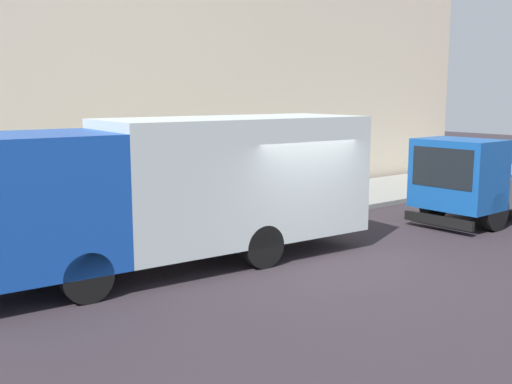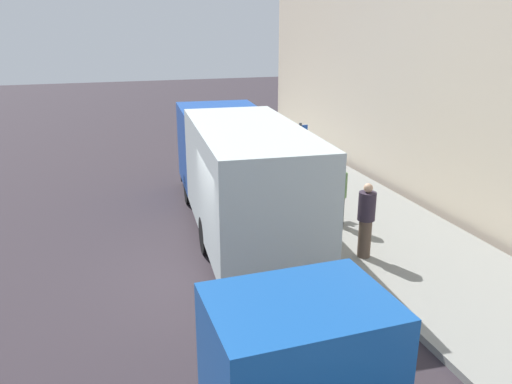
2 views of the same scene
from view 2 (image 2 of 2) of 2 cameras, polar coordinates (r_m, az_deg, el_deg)
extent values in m
plane|color=#30282E|center=(11.30, -5.64, -9.11)|extent=(80.00, 80.00, 0.00)
cube|color=gray|center=(13.03, 15.99, -5.54)|extent=(3.79, 30.00, 0.15)
cube|color=#1545A5|center=(15.80, -4.10, 5.25)|extent=(2.51, 2.80, 2.36)
cube|color=black|center=(17.00, -4.86, 7.15)|extent=(1.96, 0.19, 1.32)
cube|color=silver|center=(11.85, -0.78, 1.27)|extent=(2.72, 5.78, 2.54)
cube|color=black|center=(17.48, -4.76, 1.86)|extent=(2.25, 0.27, 0.24)
cylinder|color=black|center=(15.48, -7.40, 0.34)|extent=(0.36, 0.90, 0.88)
cylinder|color=black|center=(15.81, -0.04, 0.87)|extent=(0.36, 0.90, 0.88)
cylinder|color=black|center=(12.12, -5.48, -4.82)|extent=(0.36, 0.90, 0.88)
cylinder|color=black|center=(12.53, 3.81, -3.97)|extent=(0.36, 0.90, 0.88)
cube|color=#154FA2|center=(6.24, 4.74, -19.15)|extent=(2.09, 1.58, 1.80)
cube|color=black|center=(6.68, 2.19, -14.03)|extent=(1.72, 0.10, 1.01)
cylinder|color=#493D51|center=(15.12, 5.29, 0.61)|extent=(0.37, 0.37, 0.91)
cylinder|color=maroon|center=(14.91, 5.38, 3.37)|extent=(0.50, 0.50, 0.60)
sphere|color=brown|center=(14.81, 5.43, 4.89)|extent=(0.22, 0.22, 0.22)
cylinder|color=black|center=(13.44, 9.29, -2.14)|extent=(0.35, 0.35, 0.79)
cylinder|color=#567C49|center=(13.21, 9.45, 0.77)|extent=(0.47, 0.47, 0.65)
sphere|color=brown|center=(13.09, 9.55, 2.55)|extent=(0.20, 0.20, 0.20)
cylinder|color=brown|center=(11.78, 12.07, -5.08)|extent=(0.41, 0.41, 0.89)
cylinder|color=#2E2433|center=(11.50, 12.32, -1.56)|extent=(0.55, 0.55, 0.64)
sphere|color=tan|center=(11.36, 12.46, 0.45)|extent=(0.20, 0.20, 0.20)
cone|color=orange|center=(16.38, 2.38, 1.45)|extent=(0.40, 0.40, 0.57)
cylinder|color=#4C5156|center=(14.53, 4.88, 3.01)|extent=(0.08, 0.08, 2.43)
cube|color=blue|center=(14.32, 4.96, 6.75)|extent=(0.44, 0.03, 0.36)
camera|label=1|loc=(19.70, -38.46, 9.48)|focal=42.26mm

